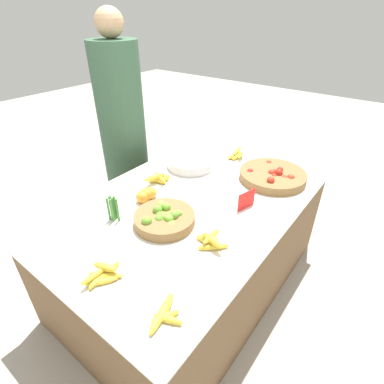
{
  "coord_description": "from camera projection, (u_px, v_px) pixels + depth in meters",
  "views": [
    {
      "loc": [
        -1.19,
        -0.91,
        1.68
      ],
      "look_at": [
        0.0,
        0.0,
        0.75
      ],
      "focal_mm": 28.0,
      "sensor_mm": 36.0,
      "label": 1
    }
  ],
  "objects": [
    {
      "name": "ground_plane",
      "position": [
        192.0,
        279.0,
        2.16
      ],
      "size": [
        12.0,
        12.0,
        0.0
      ],
      "primitive_type": "plane",
      "color": "#ADA599"
    },
    {
      "name": "market_table",
      "position": [
        192.0,
        243.0,
        1.98
      ],
      "size": [
        1.78,
        1.13,
        0.7
      ],
      "color": "brown",
      "rests_on": "ground_plane"
    },
    {
      "name": "lime_bowl",
      "position": [
        164.0,
        218.0,
        1.58
      ],
      "size": [
        0.32,
        0.32,
        0.09
      ],
      "color": "olive",
      "rests_on": "market_table"
    },
    {
      "name": "tomato_basket",
      "position": [
        273.0,
        176.0,
        1.98
      ],
      "size": [
        0.44,
        0.44,
        0.09
      ],
      "color": "olive",
      "rests_on": "market_table"
    },
    {
      "name": "orange_pile",
      "position": [
        146.0,
        195.0,
        1.77
      ],
      "size": [
        0.14,
        0.08,
        0.08
      ],
      "color": "orange",
      "rests_on": "market_table"
    },
    {
      "name": "metal_bowl",
      "position": [
        191.0,
        163.0,
        2.14
      ],
      "size": [
        0.33,
        0.33,
        0.06
      ],
      "color": "silver",
      "rests_on": "market_table"
    },
    {
      "name": "price_sign",
      "position": [
        246.0,
        200.0,
        1.69
      ],
      "size": [
        0.13,
        0.04,
        0.11
      ],
      "rotation": [
        0.0,
        0.0,
        -0.26
      ],
      "color": "red",
      "rests_on": "market_table"
    },
    {
      "name": "veg_bundle",
      "position": [
        113.0,
        209.0,
        1.59
      ],
      "size": [
        0.05,
        0.07,
        0.14
      ],
      "color": "#4C8E42",
      "rests_on": "market_table"
    },
    {
      "name": "banana_bunch_middle_left",
      "position": [
        236.0,
        155.0,
        2.28
      ],
      "size": [
        0.19,
        0.14,
        0.06
      ],
      "color": "gold",
      "rests_on": "market_table"
    },
    {
      "name": "banana_bunch_front_center",
      "position": [
        211.0,
        241.0,
        1.43
      ],
      "size": [
        0.16,
        0.18,
        0.06
      ],
      "color": "gold",
      "rests_on": "market_table"
    },
    {
      "name": "banana_bunch_back_center",
      "position": [
        103.0,
        274.0,
        1.26
      ],
      "size": [
        0.2,
        0.14,
        0.06
      ],
      "color": "gold",
      "rests_on": "market_table"
    },
    {
      "name": "banana_bunch_middle_right",
      "position": [
        164.0,
        314.0,
        1.11
      ],
      "size": [
        0.19,
        0.14,
        0.04
      ],
      "color": "gold",
      "rests_on": "market_table"
    },
    {
      "name": "banana_bunch_front_left",
      "position": [
        158.0,
        179.0,
        1.96
      ],
      "size": [
        0.2,
        0.16,
        0.06
      ],
      "color": "gold",
      "rests_on": "market_table"
    },
    {
      "name": "vendor_person",
      "position": [
        124.0,
        137.0,
        2.42
      ],
      "size": [
        0.36,
        0.36,
        1.69
      ],
      "color": "#385B42",
      "rests_on": "ground_plane"
    }
  ]
}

